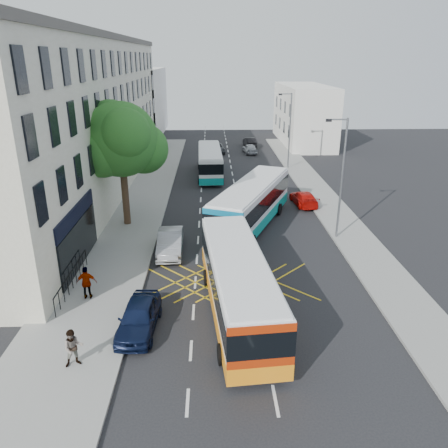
{
  "coord_description": "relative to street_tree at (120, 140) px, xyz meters",
  "views": [
    {
      "loc": [
        -2.25,
        -15.45,
        11.71
      ],
      "look_at": [
        -1.51,
        9.27,
        2.2
      ],
      "focal_mm": 35.0,
      "sensor_mm": 36.0,
      "label": 1
    }
  ],
  "objects": [
    {
      "name": "terrace_main",
      "position": [
        -5.49,
        9.52,
        0.46
      ],
      "size": [
        8.3,
        45.0,
        13.5
      ],
      "color": "beige",
      "rests_on": "ground"
    },
    {
      "name": "pavement_left",
      "position": [
        0.01,
        0.03,
        -6.22
      ],
      "size": [
        5.0,
        70.0,
        0.15
      ],
      "primitive_type": "cube",
      "color": "gray",
      "rests_on": "ground"
    },
    {
      "name": "motorbike",
      "position": [
        7.96,
        -16.23,
        -5.38
      ],
      "size": [
        0.84,
        2.12,
        1.93
      ],
      "rotation": [
        0.0,
        0.0,
        0.3
      ],
      "color": "black",
      "rests_on": "ground"
    },
    {
      "name": "lamp_near",
      "position": [
        14.71,
        -2.97,
        -1.68
      ],
      "size": [
        1.45,
        0.15,
        8.0
      ],
      "color": "slate",
      "rests_on": "pavement_right"
    },
    {
      "name": "building_right",
      "position": [
        19.51,
        33.03,
        -2.29
      ],
      "size": [
        6.0,
        18.0,
        8.0
      ],
      "primitive_type": "cube",
      "color": "silver",
      "rests_on": "ground"
    },
    {
      "name": "ground",
      "position": [
        8.51,
        -14.97,
        -6.29
      ],
      "size": [
        120.0,
        120.0,
        0.0
      ],
      "primitive_type": "plane",
      "color": "black",
      "rests_on": "ground"
    },
    {
      "name": "distant_car_silver",
      "position": [
        11.26,
        25.48,
        -5.67
      ],
      "size": [
        1.89,
        3.82,
        1.25
      ],
      "primitive_type": "imported",
      "rotation": [
        0.0,
        0.0,
        3.26
      ],
      "color": "#ABADB3",
      "rests_on": "ground"
    },
    {
      "name": "bus_near",
      "position": [
        7.46,
        -12.11,
        -4.67
      ],
      "size": [
        3.58,
        11.13,
        3.08
      ],
      "rotation": [
        0.0,
        0.0,
        0.1
      ],
      "color": "silver",
      "rests_on": "ground"
    },
    {
      "name": "street_tree",
      "position": [
        0.0,
        0.0,
        0.0
      ],
      "size": [
        6.3,
        5.7,
        8.8
      ],
      "color": "#382619",
      "rests_on": "pavement_left"
    },
    {
      "name": "railings",
      "position": [
        -1.19,
        -9.67,
        -5.57
      ],
      "size": [
        0.08,
        5.6,
        1.14
      ],
      "primitive_type": null,
      "color": "black",
      "rests_on": "pavement_left"
    },
    {
      "name": "bus_far",
      "position": [
        6.13,
        14.33,
        -4.8
      ],
      "size": [
        2.7,
        10.12,
        2.83
      ],
      "rotation": [
        0.0,
        0.0,
        0.03
      ],
      "color": "silver",
      "rests_on": "ground"
    },
    {
      "name": "pedestrian_near",
      "position": [
        0.74,
        -15.94,
        -5.33
      ],
      "size": [
        0.95,
        0.84,
        1.62
      ],
      "primitive_type": "imported",
      "rotation": [
        0.0,
        0.0,
        0.35
      ],
      "color": "gray",
      "rests_on": "pavement_left"
    },
    {
      "name": "terrace_far",
      "position": [
        -5.49,
        40.03,
        -1.29
      ],
      "size": [
        8.0,
        20.0,
        10.0
      ],
      "primitive_type": "cube",
      "color": "silver",
      "rests_on": "ground"
    },
    {
      "name": "parked_car_blue",
      "position": [
        2.91,
        -13.39,
        -5.6
      ],
      "size": [
        1.86,
        4.16,
        1.39
      ],
      "primitive_type": "imported",
      "rotation": [
        0.0,
        0.0,
        -0.05
      ],
      "color": "black",
      "rests_on": "ground"
    },
    {
      "name": "parked_car_silver",
      "position": [
        3.61,
        -5.0,
        -5.57
      ],
      "size": [
        1.63,
        4.39,
        1.44
      ],
      "primitive_type": "imported",
      "rotation": [
        0.0,
        0.0,
        0.03
      ],
      "color": "#94979B",
      "rests_on": "ground"
    },
    {
      "name": "pedestrian_far",
      "position": [
        -0.1,
        -10.71,
        -5.27
      ],
      "size": [
        1.06,
        0.5,
        1.75
      ],
      "primitive_type": "imported",
      "rotation": [
        0.0,
        0.0,
        3.22
      ],
      "color": "gray",
      "rests_on": "pavement_left"
    },
    {
      "name": "bus_mid",
      "position": [
        9.13,
        -0.45,
        -4.59
      ],
      "size": [
        6.94,
        11.63,
        3.24
      ],
      "rotation": [
        0.0,
        0.0,
        -0.4
      ],
      "color": "silver",
      "rests_on": "ground"
    },
    {
      "name": "distant_car_grey",
      "position": [
        6.96,
        26.05,
        -5.7
      ],
      "size": [
        2.43,
        4.46,
        1.19
      ],
      "primitive_type": "imported",
      "rotation": [
        0.0,
        0.0,
        0.11
      ],
      "color": "#3C3E43",
      "rests_on": "ground"
    },
    {
      "name": "pavement_right",
      "position": [
        16.01,
        0.03,
        -6.22
      ],
      "size": [
        3.0,
        70.0,
        0.15
      ],
      "primitive_type": "cube",
      "color": "gray",
      "rests_on": "ground"
    },
    {
      "name": "distant_car_dark",
      "position": [
        11.64,
        29.97,
        -5.65
      ],
      "size": [
        1.74,
        4.0,
        1.28
      ],
      "primitive_type": "imported",
      "rotation": [
        0.0,
        0.0,
        3.24
      ],
      "color": "black",
      "rests_on": "ground"
    },
    {
      "name": "red_hatchback",
      "position": [
        14.01,
        4.34,
        -5.71
      ],
      "size": [
        2.03,
        4.17,
        1.17
      ],
      "primitive_type": "imported",
      "rotation": [
        0.0,
        0.0,
        3.24
      ],
      "color": "red",
      "rests_on": "ground"
    },
    {
      "name": "lamp_far",
      "position": [
        14.71,
        17.03,
        -1.68
      ],
      "size": [
        1.45,
        0.15,
        8.0
      ],
      "color": "slate",
      "rests_on": "pavement_right"
    }
  ]
}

